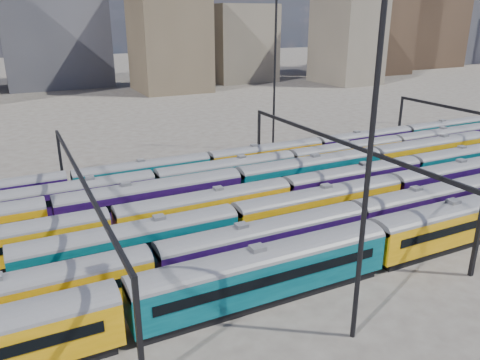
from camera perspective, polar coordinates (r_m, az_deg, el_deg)
name	(u,v)px	position (r m, az deg, el deg)	size (l,w,h in m)	color
ground	(265,215)	(55.06, 3.07, -4.27)	(500.00, 500.00, 0.00)	#48433D
rake_0	(462,216)	(52.37, 25.44, -4.03)	(113.52, 3.32, 5.61)	black
rake_1	(356,217)	(49.13, 13.94, -4.42)	(126.50, 3.08, 5.20)	black
rake_2	(234,220)	(47.19, -0.73, -4.85)	(125.77, 3.07, 5.17)	black
rake_3	(354,178)	(61.09, 13.71, 0.25)	(141.52, 2.96, 4.98)	black
rake_4	(152,195)	(54.07, -10.72, -1.85)	(108.10, 3.17, 5.34)	black
rake_5	(291,161)	(66.93, 6.18, 2.35)	(118.86, 2.90, 4.88)	black
rake_6	(209,162)	(66.55, -3.84, 2.19)	(112.63, 2.75, 4.61)	black
gantry_1	(82,187)	(46.68, -18.73, -0.81)	(0.35, 40.35, 8.03)	black
gantry_2	(338,149)	(58.11, 11.84, 3.73)	(0.35, 40.35, 8.03)	black
mast_2	(370,152)	(30.67, 15.57, 3.27)	(1.40, 0.50, 25.60)	black
mast_3	(275,68)	(79.12, 4.27, 13.50)	(1.40, 0.50, 25.60)	black
skyline	(369,18)	(197.95, 15.41, 18.46)	(399.22, 60.48, 50.03)	#665B4C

